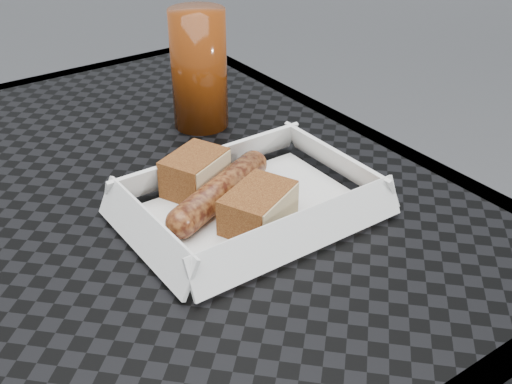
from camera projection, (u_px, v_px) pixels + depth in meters
patio_table at (75, 273)px, 0.69m from camera, size 0.80×0.80×0.74m
food_tray at (250, 211)px, 0.66m from camera, size 0.22×0.15×0.00m
bratwurst at (220, 191)px, 0.66m from camera, size 0.15×0.09×0.03m
bread_near at (195, 173)px, 0.68m from camera, size 0.08×0.07×0.04m
bread_far at (258, 208)px, 0.62m from camera, size 0.09×0.08×0.04m
veg_garnish at (327, 215)px, 0.64m from camera, size 0.03×0.03×0.00m
drink_glass at (199, 70)px, 0.80m from camera, size 0.07×0.07×0.15m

